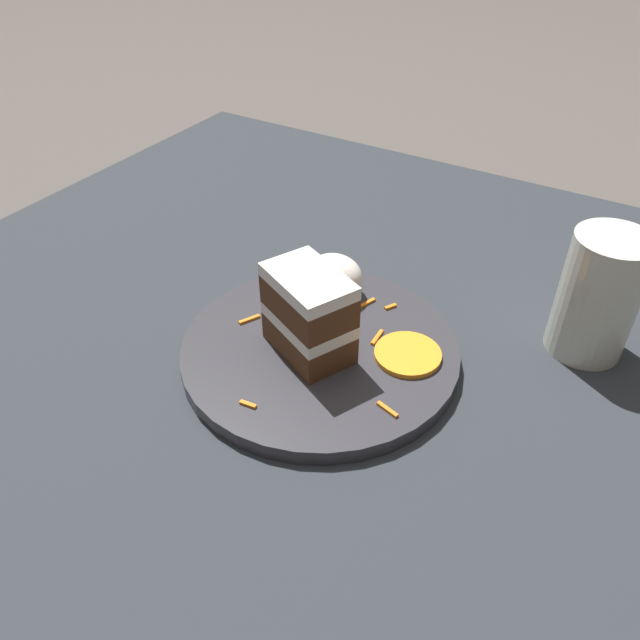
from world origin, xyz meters
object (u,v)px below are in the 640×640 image
cake_slice (309,314)px  orange_garnish (408,354)px  cream_dollop (334,276)px  plate (320,350)px  drinking_glass (596,303)px

cake_slice → orange_garnish: (-0.09, -0.04, -0.04)m
cake_slice → orange_garnish: 0.11m
cream_dollop → plate: bearing=111.4°
plate → drinking_glass: bearing=-145.6°
cake_slice → plate: bearing=-178.1°
orange_garnish → drinking_glass: size_ratio=0.51×
orange_garnish → plate: bearing=19.1°
orange_garnish → cake_slice: bearing=24.8°
drinking_glass → plate: bearing=34.4°
cake_slice → drinking_glass: (-0.24, -0.17, -0.00)m
plate → drinking_glass: size_ratio=2.15×
plate → orange_garnish: size_ratio=4.24×
cream_dollop → orange_garnish: cream_dollop is taller
cream_dollop → orange_garnish: size_ratio=0.97×
cake_slice → orange_garnish: cake_slice is taller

